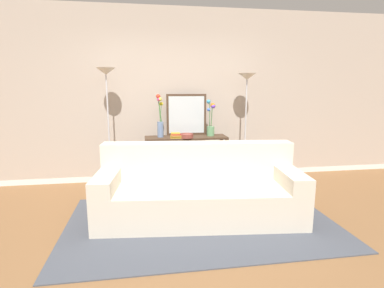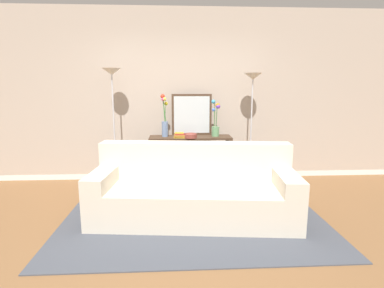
# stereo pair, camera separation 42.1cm
# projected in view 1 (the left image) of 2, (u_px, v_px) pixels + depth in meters

# --- Properties ---
(ground_plane) EXTENTS (16.00, 16.00, 0.02)m
(ground_plane) POSITION_uv_depth(u_px,v_px,m) (185.00, 233.00, 3.36)
(ground_plane) COLOR brown
(back_wall) EXTENTS (12.00, 0.15, 2.83)m
(back_wall) POSITION_uv_depth(u_px,v_px,m) (168.00, 96.00, 5.12)
(back_wall) COLOR white
(back_wall) RESTS_ON ground
(area_rug) EXTENTS (3.09, 1.90, 0.01)m
(area_rug) POSITION_uv_depth(u_px,v_px,m) (201.00, 222.00, 3.59)
(area_rug) COLOR #474C56
(area_rug) RESTS_ON ground
(couch) EXTENTS (2.46, 1.15, 0.88)m
(couch) POSITION_uv_depth(u_px,v_px,m) (199.00, 192.00, 3.70)
(couch) COLOR beige
(couch) RESTS_ON ground
(console_table) EXTENTS (1.30, 0.39, 0.79)m
(console_table) POSITION_uv_depth(u_px,v_px,m) (186.00, 151.00, 4.92)
(console_table) COLOR #473323
(console_table) RESTS_ON ground
(floor_lamp_left) EXTENTS (0.28, 0.28, 1.84)m
(floor_lamp_left) POSITION_uv_depth(u_px,v_px,m) (107.00, 95.00, 4.52)
(floor_lamp_left) COLOR silver
(floor_lamp_left) RESTS_ON ground
(floor_lamp_right) EXTENTS (0.28, 0.28, 1.78)m
(floor_lamp_right) POSITION_uv_depth(u_px,v_px,m) (246.00, 98.00, 4.86)
(floor_lamp_right) COLOR silver
(floor_lamp_right) RESTS_ON ground
(wall_mirror) EXTENTS (0.65, 0.02, 0.67)m
(wall_mirror) POSITION_uv_depth(u_px,v_px,m) (186.00, 115.00, 4.98)
(wall_mirror) COLOR #473323
(wall_mirror) RESTS_ON console_table
(vase_tall_flowers) EXTENTS (0.11, 0.12, 0.67)m
(vase_tall_flowers) POSITION_uv_depth(u_px,v_px,m) (160.00, 121.00, 4.78)
(vase_tall_flowers) COLOR #6B84AD
(vase_tall_flowers) RESTS_ON console_table
(vase_short_flowers) EXTENTS (0.14, 0.12, 0.58)m
(vase_short_flowers) POSITION_uv_depth(u_px,v_px,m) (211.00, 122.00, 4.92)
(vase_short_flowers) COLOR #669E6B
(vase_short_flowers) RESTS_ON console_table
(fruit_bowl) EXTENTS (0.21, 0.21, 0.07)m
(fruit_bowl) POSITION_uv_depth(u_px,v_px,m) (187.00, 136.00, 4.75)
(fruit_bowl) COLOR brown
(fruit_bowl) RESTS_ON console_table
(book_stack) EXTENTS (0.19, 0.14, 0.08)m
(book_stack) POSITION_uv_depth(u_px,v_px,m) (176.00, 136.00, 4.74)
(book_stack) COLOR gold
(book_stack) RESTS_ON console_table
(book_row_under_console) EXTENTS (0.25, 0.17, 0.13)m
(book_row_under_console) POSITION_uv_depth(u_px,v_px,m) (162.00, 182.00, 4.95)
(book_row_under_console) COLOR navy
(book_row_under_console) RESTS_ON ground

